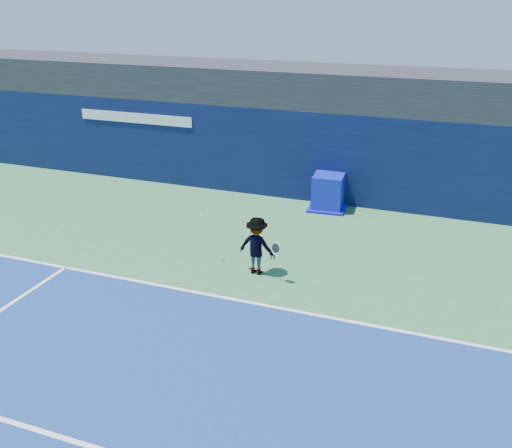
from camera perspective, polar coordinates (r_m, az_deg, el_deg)
The scene contains 7 objects.
ground at distance 10.86m, azimuth -6.86°, elevation -15.26°, with size 80.00×80.00×0.00m, color #33723F.
baseline at distance 13.13m, azimuth -0.92°, elevation -7.79°, with size 24.00×0.10×0.01m, color white.
stadium_band at distance 19.74m, azimuth 8.24°, elevation 13.40°, with size 36.00×3.00×1.20m, color black.
back_wall_assembly at distance 19.23m, azimuth 7.22°, elevation 6.80°, with size 36.00×1.03×3.00m.
equipment_cart at distance 18.57m, azimuth 7.21°, elevation 3.06°, with size 1.27×1.27×1.14m.
tennis_player at distance 14.10m, azimuth 0.10°, elevation -2.19°, with size 1.23×0.69×1.49m.
tennis_ball at distance 14.60m, azimuth -5.45°, elevation 0.91°, with size 0.08×0.08×0.08m.
Camera 1 is at (4.14, -7.57, 6.60)m, focal length 40.00 mm.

